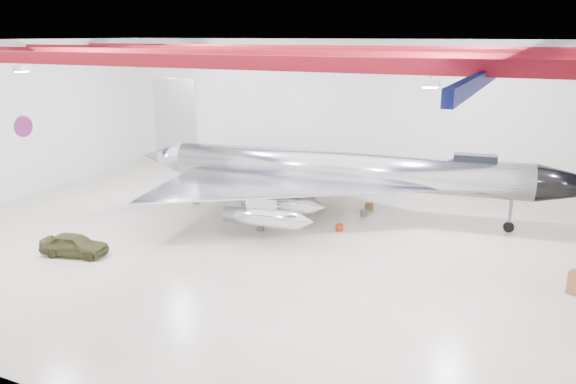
% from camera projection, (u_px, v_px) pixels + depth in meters
% --- Properties ---
extents(floor, '(40.00, 40.00, 0.00)m').
position_uv_depth(floor, '(260.00, 244.00, 31.46)').
color(floor, '#BFB797').
rests_on(floor, ground).
extents(wall_back, '(40.00, 0.00, 40.00)m').
position_uv_depth(wall_back, '(349.00, 113.00, 43.07)').
color(wall_back, silver).
rests_on(wall_back, floor).
extents(ceiling, '(40.00, 40.00, 0.00)m').
position_uv_depth(ceiling, '(257.00, 41.00, 28.48)').
color(ceiling, '#0A0F38').
rests_on(ceiling, wall_back).
extents(ceiling_structure, '(39.50, 29.50, 1.08)m').
position_uv_depth(ceiling_structure, '(257.00, 55.00, 28.66)').
color(ceiling_structure, maroon).
rests_on(ceiling_structure, ceiling).
extents(wall_roundel, '(0.10, 1.50, 1.50)m').
position_uv_depth(wall_roundel, '(24.00, 126.00, 39.90)').
color(wall_roundel, '#B21414').
rests_on(wall_roundel, wall_left).
extents(jet_aircraft, '(31.18, 20.00, 8.51)m').
position_uv_depth(jet_aircraft, '(343.00, 174.00, 35.44)').
color(jet_aircraft, silver).
rests_on(jet_aircraft, floor).
extents(jeep, '(3.80, 2.23, 1.21)m').
position_uv_depth(jeep, '(74.00, 245.00, 29.65)').
color(jeep, '#3D3E1F').
rests_on(jeep, floor).
extents(crate_ply, '(0.52, 0.43, 0.35)m').
position_uv_depth(crate_ply, '(196.00, 201.00, 39.02)').
color(crate_ply, olive).
rests_on(crate_ply, floor).
extents(toolbox_red, '(0.52, 0.45, 0.32)m').
position_uv_depth(toolbox_red, '(311.00, 196.00, 40.08)').
color(toolbox_red, '#A42F10').
rests_on(toolbox_red, floor).
extents(engine_drum, '(0.48, 0.48, 0.41)m').
position_uv_depth(engine_drum, '(260.00, 227.00, 33.51)').
color(engine_drum, '#59595B').
rests_on(engine_drum, floor).
extents(parts_bin, '(0.68, 0.59, 0.41)m').
position_uv_depth(parts_bin, '(369.00, 206.00, 37.59)').
color(parts_bin, olive).
rests_on(parts_bin, floor).
extents(crate_small, '(0.35, 0.29, 0.24)m').
position_uv_depth(crate_small, '(207.00, 188.00, 42.31)').
color(crate_small, '#59595B').
rests_on(crate_small, floor).
extents(tool_chest, '(0.52, 0.52, 0.41)m').
position_uv_depth(tool_chest, '(339.00, 228.00, 33.47)').
color(tool_chest, '#A42F10').
rests_on(tool_chest, floor).
extents(oil_barrel, '(0.60, 0.53, 0.36)m').
position_uv_depth(oil_barrel, '(253.00, 205.00, 37.97)').
color(oil_barrel, olive).
rests_on(oil_barrel, floor).
extents(spares_box, '(0.54, 0.54, 0.41)m').
position_uv_depth(spares_box, '(364.00, 213.00, 36.18)').
color(spares_box, '#59595B').
rests_on(spares_box, floor).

